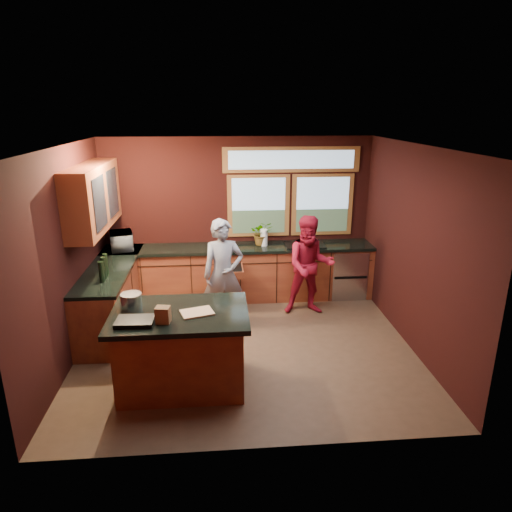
{
  "coord_description": "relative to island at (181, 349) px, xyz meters",
  "views": [
    {
      "loc": [
        -0.34,
        -5.6,
        3.14
      ],
      "look_at": [
        0.17,
        0.4,
        1.17
      ],
      "focal_mm": 32.0,
      "sensor_mm": 36.0,
      "label": 1
    }
  ],
  "objects": [
    {
      "name": "person_grey",
      "position": [
        0.52,
        1.52,
        0.34
      ],
      "size": [
        0.65,
        0.48,
        1.64
      ],
      "primitive_type": "imported",
      "rotation": [
        0.0,
        0.0,
        0.15
      ],
      "color": "slate",
      "rests_on": "floor"
    },
    {
      "name": "paper_bag",
      "position": [
        -0.15,
        -0.25,
        0.56
      ],
      "size": [
        0.17,
        0.14,
        0.18
      ],
      "primitive_type": "cube",
      "rotation": [
        0.0,
        0.0,
        -0.16
      ],
      "color": "brown",
      "rests_on": "island"
    },
    {
      "name": "left_counter",
      "position": [
        -1.14,
        1.71,
        -0.01
      ],
      "size": [
        0.64,
        2.3,
        0.93
      ],
      "color": "maroon",
      "rests_on": "floor"
    },
    {
      "name": "stock_pot",
      "position": [
        -0.55,
        0.15,
        0.56
      ],
      "size": [
        0.24,
        0.24,
        0.18
      ],
      "primitive_type": "cylinder",
      "color": "silver",
      "rests_on": "island"
    },
    {
      "name": "paper_towel",
      "position": [
        1.22,
        2.56,
        0.59
      ],
      "size": [
        0.12,
        0.12,
        0.28
      ],
      "primitive_type": "cylinder",
      "color": "white",
      "rests_on": "back_counter"
    },
    {
      "name": "cutting_board",
      "position": [
        0.2,
        -0.05,
        0.48
      ],
      "size": [
        0.41,
        0.34,
        0.02
      ],
      "primitive_type": "cube",
      "rotation": [
        0.0,
        0.0,
        0.29
      ],
      "color": "tan",
      "rests_on": "island"
    },
    {
      "name": "back_counter",
      "position": [
        1.0,
        2.55,
        -0.01
      ],
      "size": [
        4.5,
        0.64,
        0.93
      ],
      "color": "maroon",
      "rests_on": "floor"
    },
    {
      "name": "black_tray",
      "position": [
        -0.45,
        -0.25,
        0.49
      ],
      "size": [
        0.41,
        0.3,
        0.05
      ],
      "primitive_type": "cube",
      "rotation": [
        0.0,
        0.0,
        -0.04
      ],
      "color": "black",
      "rests_on": "island"
    },
    {
      "name": "person_red",
      "position": [
        1.87,
        1.87,
        0.31
      ],
      "size": [
        0.8,
        0.64,
        1.58
      ],
      "primitive_type": "imported",
      "rotation": [
        0.0,
        0.0,
        -0.05
      ],
      "color": "maroon",
      "rests_on": "floor"
    },
    {
      "name": "microwave",
      "position": [
        -1.12,
        2.56,
        0.59
      ],
      "size": [
        0.46,
        0.58,
        0.28
      ],
      "primitive_type": "imported",
      "rotation": [
        0.0,
        0.0,
        1.82
      ],
      "color": "#999999",
      "rests_on": "left_counter"
    },
    {
      "name": "room_shell",
      "position": [
        0.21,
        1.18,
        1.32
      ],
      "size": [
        4.52,
        4.02,
        2.71
      ],
      "color": "black",
      "rests_on": "ground"
    },
    {
      "name": "island",
      "position": [
        0.0,
        0.0,
        0.0
      ],
      "size": [
        1.55,
        1.05,
        0.95
      ],
      "color": "maroon",
      "rests_on": "floor"
    },
    {
      "name": "potted_plant",
      "position": [
        1.19,
        2.61,
        0.66
      ],
      "size": [
        0.37,
        0.32,
        0.41
      ],
      "primitive_type": "imported",
      "color": "#999999",
      "rests_on": "back_counter"
    },
    {
      "name": "floor",
      "position": [
        0.8,
        0.86,
        -0.48
      ],
      "size": [
        4.5,
        4.5,
        0.0
      ],
      "primitive_type": "plane",
      "color": "brown",
      "rests_on": "ground"
    }
  ]
}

